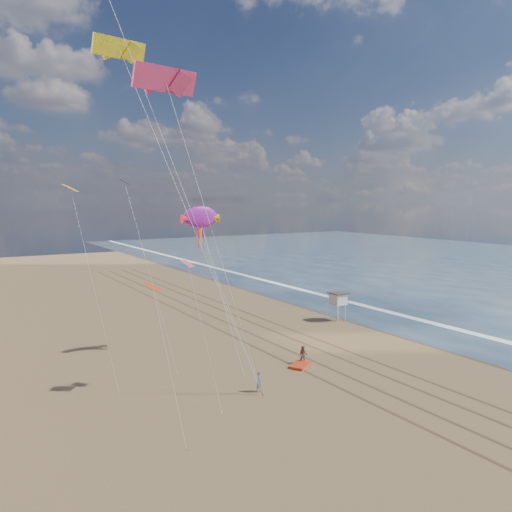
# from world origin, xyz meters

# --- Properties ---
(ground) EXTENTS (260.00, 260.00, 0.00)m
(ground) POSITION_xyz_m (0.00, 0.00, 0.00)
(ground) COLOR brown
(ground) RESTS_ON ground
(wet_sand) EXTENTS (260.00, 260.00, 0.00)m
(wet_sand) POSITION_xyz_m (19.00, 40.00, 0.00)
(wet_sand) COLOR #42301E
(wet_sand) RESTS_ON ground
(foam) EXTENTS (260.00, 260.00, 0.00)m
(foam) POSITION_xyz_m (23.20, 40.00, 0.00)
(foam) COLOR white
(foam) RESTS_ON ground
(tracks) EXTENTS (7.68, 120.00, 0.01)m
(tracks) POSITION_xyz_m (2.55, 30.00, 0.01)
(tracks) COLOR brown
(tracks) RESTS_ON ground
(lifeguard_stand) EXTENTS (2.00, 2.00, 3.62)m
(lifeguard_stand) POSITION_xyz_m (13.97, 29.40, 2.79)
(lifeguard_stand) COLOR white
(lifeguard_stand) RESTS_ON ground
(grounded_kite) EXTENTS (2.60, 2.31, 0.25)m
(grounded_kite) POSITION_xyz_m (-0.85, 17.55, 0.12)
(grounded_kite) COLOR red
(grounded_kite) RESTS_ON ground
(show_kite) EXTENTS (4.05, 5.01, 16.35)m
(show_kite) POSITION_xyz_m (-6.41, 26.84, 13.65)
(show_kite) COLOR #AA1AAC
(show_kite) RESTS_ON ground
(kite_flyer_a) EXTENTS (0.69, 0.52, 1.70)m
(kite_flyer_a) POSITION_xyz_m (-7.27, 14.38, 0.85)
(kite_flyer_a) COLOR slate
(kite_flyer_a) RESTS_ON ground
(kite_flyer_b) EXTENTS (1.05, 1.05, 1.72)m
(kite_flyer_b) POSITION_xyz_m (-0.05, 18.08, 0.86)
(kite_flyer_b) COLOR brown
(kite_flyer_b) RESTS_ON ground
(parafoils) EXTENTS (9.88, 7.91, 12.69)m
(parafoils) POSITION_xyz_m (-15.90, 20.54, 29.52)
(parafoils) COLOR black
(parafoils) RESTS_ON ground
(small_kites) EXTENTS (8.27, 13.35, 9.25)m
(small_kites) POSITION_xyz_m (-14.92, 24.61, 13.23)
(small_kites) COLOR red
(small_kites) RESTS_ON ground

